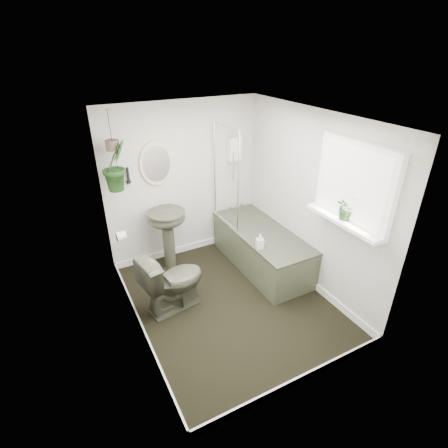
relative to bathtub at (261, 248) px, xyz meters
name	(u,v)px	position (x,y,z in m)	size (l,w,h in m)	color
floor	(229,301)	(-0.80, -0.50, -0.30)	(2.30, 2.80, 0.02)	black
ceiling	(231,117)	(-0.80, -0.50, 2.02)	(2.30, 2.80, 0.02)	white
wall_back	(184,182)	(-0.80, 0.91, 0.86)	(2.30, 0.02, 2.30)	silver
wall_front	(313,292)	(-0.80, -1.91, 0.86)	(2.30, 0.02, 2.30)	silver
wall_left	(128,247)	(-1.96, -0.50, 0.86)	(0.02, 2.80, 2.30)	silver
wall_right	(310,202)	(0.36, -0.50, 0.86)	(0.02, 2.80, 2.30)	silver
skirting	(229,298)	(-0.80, -0.50, -0.24)	(2.30, 2.80, 0.10)	white
bathtub	(261,248)	(0.00, 0.00, 0.00)	(0.72, 1.72, 0.58)	#393A2C
bath_screen	(226,177)	(-0.33, 0.49, 0.99)	(0.04, 0.72, 1.40)	silver
shower_box	(235,149)	(0.00, 0.84, 1.26)	(0.20, 0.10, 0.35)	white
oval_mirror	(156,163)	(-1.19, 0.87, 1.21)	(0.46, 0.03, 0.62)	beige
wall_sconce	(128,175)	(-1.59, 0.86, 1.11)	(0.04, 0.04, 0.22)	black
toilet_roll_holder	(121,236)	(-1.90, 0.20, 0.61)	(0.11, 0.11, 0.11)	white
window_recess	(355,184)	(0.29, -1.20, 1.36)	(0.08, 1.00, 0.90)	white
window_sill	(343,221)	(0.22, -1.20, 0.94)	(0.18, 1.00, 0.04)	white
window_blinds	(352,185)	(0.24, -1.20, 1.36)	(0.01, 0.86, 0.76)	white
toilet	(173,281)	(-1.45, -0.27, 0.10)	(0.44, 0.77, 0.79)	#393A2C
pedestal_sink	(169,239)	(-1.19, 0.62, 0.15)	(0.52, 0.44, 0.89)	#393A2C
sill_plant	(347,208)	(0.25, -1.19, 1.09)	(0.24, 0.21, 0.27)	black
hanging_plant	(115,166)	(-1.77, 0.63, 1.34)	(0.34, 0.28, 0.62)	black
soap_bottle	(260,241)	(-0.29, -0.37, 0.39)	(0.09, 0.09, 0.20)	black
hanging_pot	(112,145)	(-1.77, 0.63, 1.59)	(0.16, 0.16, 0.12)	#4A3C33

